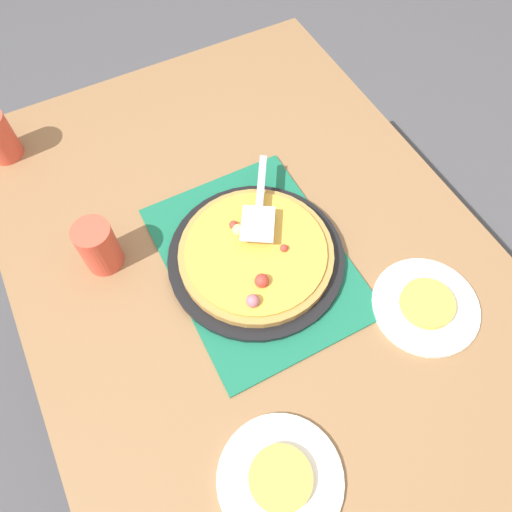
{
  "coord_description": "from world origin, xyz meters",
  "views": [
    {
      "loc": [
        -0.45,
        0.24,
        1.66
      ],
      "look_at": [
        0.0,
        0.0,
        0.77
      ],
      "focal_mm": 33.78,
      "sensor_mm": 36.0,
      "label": 1
    }
  ],
  "objects_px": {
    "plate_far_right": "(425,306)",
    "served_slice_right": "(427,303)",
    "pizza_server": "(259,205)",
    "pizza": "(256,253)",
    "cup_near": "(98,246)",
    "served_slice_left": "(281,478)",
    "pizza_pan": "(256,258)",
    "plate_near_left": "(280,479)"
  },
  "relations": [
    {
      "from": "served_slice_left",
      "to": "cup_near",
      "type": "height_order",
      "value": "cup_near"
    },
    {
      "from": "plate_near_left",
      "to": "cup_near",
      "type": "distance_m",
      "value": 0.57
    },
    {
      "from": "pizza",
      "to": "served_slice_left",
      "type": "bearing_deg",
      "value": 157.94
    },
    {
      "from": "pizza",
      "to": "cup_near",
      "type": "xyz_separation_m",
      "value": [
        0.15,
        0.29,
        0.03
      ]
    },
    {
      "from": "plate_far_right",
      "to": "served_slice_right",
      "type": "relative_size",
      "value": 2.0
    },
    {
      "from": "pizza",
      "to": "pizza_server",
      "type": "relative_size",
      "value": 1.51
    },
    {
      "from": "plate_far_right",
      "to": "cup_near",
      "type": "bearing_deg",
      "value": 53.18
    },
    {
      "from": "plate_near_left",
      "to": "plate_far_right",
      "type": "distance_m",
      "value": 0.45
    },
    {
      "from": "plate_far_right",
      "to": "pizza_server",
      "type": "xyz_separation_m",
      "value": [
        0.34,
        0.21,
        0.06
      ]
    },
    {
      "from": "pizza",
      "to": "plate_far_right",
      "type": "bearing_deg",
      "value": -134.93
    },
    {
      "from": "plate_near_left",
      "to": "served_slice_right",
      "type": "distance_m",
      "value": 0.45
    },
    {
      "from": "pizza_pan",
      "to": "pizza_server",
      "type": "bearing_deg",
      "value": -31.74
    },
    {
      "from": "plate_near_left",
      "to": "plate_far_right",
      "type": "bearing_deg",
      "value": -70.98
    },
    {
      "from": "cup_near",
      "to": "pizza_pan",
      "type": "bearing_deg",
      "value": -117.61
    },
    {
      "from": "plate_far_right",
      "to": "served_slice_left",
      "type": "xyz_separation_m",
      "value": [
        -0.15,
        0.42,
        0.01
      ]
    },
    {
      "from": "plate_far_right",
      "to": "pizza",
      "type": "bearing_deg",
      "value": 45.07
    },
    {
      "from": "plate_near_left",
      "to": "served_slice_right",
      "type": "height_order",
      "value": "served_slice_right"
    },
    {
      "from": "served_slice_left",
      "to": "pizza_pan",
      "type": "bearing_deg",
      "value": -22.09
    },
    {
      "from": "plate_far_right",
      "to": "cup_near",
      "type": "relative_size",
      "value": 1.83
    },
    {
      "from": "pizza_pan",
      "to": "plate_near_left",
      "type": "bearing_deg",
      "value": 157.91
    },
    {
      "from": "pizza_pan",
      "to": "plate_near_left",
      "type": "xyz_separation_m",
      "value": [
        -0.4,
        0.16,
        -0.01
      ]
    },
    {
      "from": "pizza_pan",
      "to": "pizza_server",
      "type": "xyz_separation_m",
      "value": [
        0.08,
        -0.05,
        0.06
      ]
    },
    {
      "from": "pizza",
      "to": "plate_near_left",
      "type": "xyz_separation_m",
      "value": [
        -0.4,
        0.16,
        -0.03
      ]
    },
    {
      "from": "served_slice_right",
      "to": "served_slice_left",
      "type": "bearing_deg",
      "value": 109.02
    },
    {
      "from": "served_slice_right",
      "to": "pizza_pan",
      "type": "bearing_deg",
      "value": 44.95
    },
    {
      "from": "cup_near",
      "to": "pizza_server",
      "type": "distance_m",
      "value": 0.35
    },
    {
      "from": "pizza_pan",
      "to": "pizza_server",
      "type": "distance_m",
      "value": 0.11
    },
    {
      "from": "pizza",
      "to": "served_slice_right",
      "type": "relative_size",
      "value": 3.0
    },
    {
      "from": "pizza_server",
      "to": "served_slice_left",
      "type": "bearing_deg",
      "value": 156.15
    },
    {
      "from": "pizza",
      "to": "served_slice_left",
      "type": "relative_size",
      "value": 3.0
    },
    {
      "from": "served_slice_left",
      "to": "served_slice_right",
      "type": "height_order",
      "value": "same"
    },
    {
      "from": "served_slice_right",
      "to": "pizza_server",
      "type": "distance_m",
      "value": 0.4
    },
    {
      "from": "plate_far_right",
      "to": "cup_near",
      "type": "distance_m",
      "value": 0.69
    },
    {
      "from": "plate_near_left",
      "to": "plate_far_right",
      "type": "xyz_separation_m",
      "value": [
        0.15,
        -0.42,
        0.0
      ]
    },
    {
      "from": "plate_near_left",
      "to": "pizza_server",
      "type": "relative_size",
      "value": 1.01
    },
    {
      "from": "pizza_pan",
      "to": "cup_near",
      "type": "distance_m",
      "value": 0.33
    },
    {
      "from": "plate_near_left",
      "to": "served_slice_left",
      "type": "height_order",
      "value": "served_slice_left"
    },
    {
      "from": "plate_far_right",
      "to": "pizza_server",
      "type": "bearing_deg",
      "value": 31.17
    },
    {
      "from": "pizza",
      "to": "plate_near_left",
      "type": "relative_size",
      "value": 1.5
    },
    {
      "from": "pizza",
      "to": "pizza_server",
      "type": "xyz_separation_m",
      "value": [
        0.08,
        -0.05,
        0.04
      ]
    },
    {
      "from": "pizza_pan",
      "to": "plate_far_right",
      "type": "relative_size",
      "value": 1.73
    },
    {
      "from": "plate_far_right",
      "to": "cup_near",
      "type": "xyz_separation_m",
      "value": [
        0.41,
        0.55,
        0.06
      ]
    }
  ]
}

